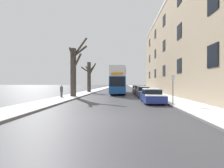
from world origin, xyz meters
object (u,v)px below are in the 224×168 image
Objects in this scene: parked_car_0 at (152,96)px; parked_car_2 at (139,90)px; parked_car_1 at (143,92)px; parked_car_3 at (136,89)px; street_sign_post at (173,88)px; oncoming_van at (113,85)px; double_decker_bus at (118,80)px; pedestrian_left_sidewalk at (61,91)px; bare_tree_left_1 at (89,76)px; bare_tree_left_0 at (74,70)px.

parked_car_2 reaches higher than parked_car_0.
parked_car_1 is 1.05× the size of parked_car_3.
street_sign_post is at bearing -85.92° from parked_car_3.
street_sign_post reaches higher than oncoming_van.
street_sign_post is at bearing -84.34° from parked_car_2.
double_decker_bus is 2.87× the size of parked_car_2.
parked_car_1 is at bearing -58.83° from double_decker_bus.
double_decker_bus is 11.49m from pedestrian_left_sidewalk.
parked_car_3 is 17.09m from pedestrian_left_sidewalk.
parked_car_1 reaches higher than parked_car_0.
bare_tree_left_1 is 1.39× the size of parked_car_0.
pedestrian_left_sidewalk is at bearing -94.19° from bare_tree_left_1.
bare_tree_left_1 is 10.22m from parked_car_3.
parked_car_1 is (9.69, -8.60, -2.66)m from bare_tree_left_1.
parked_car_2 reaches higher than parked_car_1.
parked_car_2 is 13.32m from pedestrian_left_sidewalk.
bare_tree_left_1 reaches higher than parked_car_1.
parked_car_0 is 6.47m from parked_car_1.
parked_car_1 is 8.67m from street_sign_post.
parked_car_3 is (-0.00, 10.43, -0.01)m from parked_car_1.
bare_tree_left_1 is at bearing 160.24° from parked_car_2.
oncoming_van is at bearing 110.99° from parked_car_3.
bare_tree_left_0 is 11.94m from parked_car_2.
oncoming_van is at bearing 102.00° from street_sign_post.
oncoming_van is (-6.01, 32.56, 0.57)m from parked_car_0.
parked_car_0 is at bearing -90.00° from parked_car_2.
parked_car_0 is at bearing -27.52° from bare_tree_left_0.
pedestrian_left_sidewalk reaches higher than parked_car_0.
double_decker_bus is 2.49× the size of parked_car_1.
pedestrian_left_sidewalk is at bearing -128.10° from parked_car_3.
double_decker_bus is at bearing -90.59° from pedestrian_left_sidewalk.
parked_car_2 is 5.32m from parked_car_3.
double_decker_bus is (6.06, -2.58, -0.76)m from bare_tree_left_1.
bare_tree_left_0 is at bearing -97.04° from oncoming_van.
street_sign_post is (10.77, -6.96, -2.23)m from bare_tree_left_0.
oncoming_van reaches higher than parked_car_2.
parked_car_1 is 2.71× the size of pedestrian_left_sidewalk.
bare_tree_left_0 is 3.21× the size of street_sign_post.
double_decker_bus is at bearing -83.27° from oncoming_van.
parked_car_3 is 0.88× the size of oncoming_van.
oncoming_van is (-6.01, 20.97, 0.53)m from parked_car_2.
street_sign_post is at bearing -57.17° from bare_tree_left_1.
double_decker_bus reaches higher than pedestrian_left_sidewalk.
parked_car_3 is at bearing 90.00° from parked_car_0.
bare_tree_left_0 reaches higher than double_decker_bus.
parked_car_2 is at bearing -13.91° from double_decker_bus.
parked_car_3 is (9.69, 1.84, -2.66)m from bare_tree_left_1.
pedestrian_left_sidewalk reaches higher than parked_car_2.
bare_tree_left_1 is 0.54× the size of double_decker_bus.
bare_tree_left_1 is 1.56× the size of parked_car_2.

